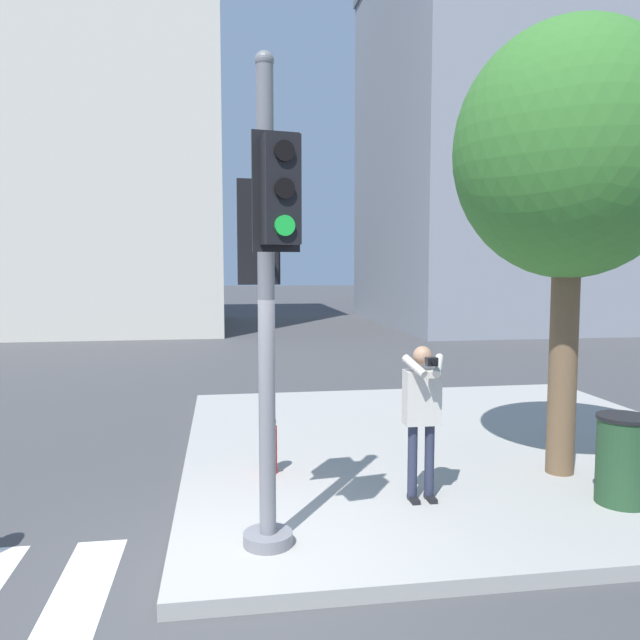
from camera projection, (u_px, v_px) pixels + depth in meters
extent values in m
plane|color=#424244|center=(221.00, 586.00, 5.49)|extent=(160.00, 160.00, 0.00)
cube|color=#9E9B96|center=(455.00, 446.00, 9.46)|extent=(8.00, 8.00, 0.15)
cube|color=silver|center=(77.00, 602.00, 5.22)|extent=(0.48, 2.33, 0.01)
cylinder|color=slate|center=(268.00, 538.00, 5.95)|extent=(0.47, 0.47, 0.12)
cylinder|color=slate|center=(266.00, 306.00, 5.76)|extent=(0.16, 0.16, 4.33)
sphere|color=slate|center=(264.00, 60.00, 5.56)|extent=(0.17, 0.17, 0.17)
cylinder|color=slate|center=(261.00, 231.00, 5.92)|extent=(0.08, 0.31, 0.05)
cube|color=black|center=(256.00, 233.00, 6.18)|extent=(0.33, 0.27, 0.90)
cube|color=black|center=(259.00, 232.00, 6.05)|extent=(0.42, 0.07, 1.02)
cylinder|color=black|center=(254.00, 204.00, 6.28)|extent=(0.17, 0.05, 0.17)
cylinder|color=black|center=(254.00, 234.00, 6.31)|extent=(0.17, 0.05, 0.17)
cylinder|color=green|center=(255.00, 263.00, 6.34)|extent=(0.17, 0.05, 0.17)
cylinder|color=slate|center=(272.00, 194.00, 5.45)|extent=(0.10, 0.31, 0.05)
cube|color=black|center=(280.00, 190.00, 5.20)|extent=(0.34, 0.29, 0.90)
cube|color=black|center=(276.00, 192.00, 5.32)|extent=(0.42, 0.10, 1.02)
cylinder|color=black|center=(284.00, 151.00, 5.04)|extent=(0.17, 0.06, 0.17)
cylinder|color=black|center=(285.00, 188.00, 5.07)|extent=(0.17, 0.06, 0.17)
cylinder|color=green|center=(285.00, 226.00, 5.09)|extent=(0.17, 0.06, 0.17)
cube|color=black|center=(414.00, 499.00, 7.04)|extent=(0.09, 0.24, 0.05)
cube|color=black|center=(431.00, 498.00, 7.07)|extent=(0.09, 0.24, 0.05)
cylinder|color=#282D42|center=(412.00, 462.00, 7.07)|extent=(0.11, 0.11, 0.87)
cylinder|color=#282D42|center=(429.00, 461.00, 7.10)|extent=(0.11, 0.11, 0.87)
cube|color=beige|center=(422.00, 397.00, 7.02)|extent=(0.40, 0.22, 0.62)
sphere|color=tan|center=(422.00, 356.00, 6.97)|extent=(0.21, 0.21, 0.21)
cube|color=black|center=(432.00, 362.00, 6.67)|extent=(0.12, 0.10, 0.09)
cylinder|color=black|center=(434.00, 363.00, 6.60)|extent=(0.06, 0.08, 0.06)
cylinder|color=beige|center=(414.00, 366.00, 6.82)|extent=(0.23, 0.35, 0.23)
cylinder|color=beige|center=(438.00, 365.00, 6.87)|extent=(0.23, 0.35, 0.23)
cylinder|color=brown|center=(563.00, 354.00, 7.90)|extent=(0.35, 0.35, 3.07)
ellipsoid|color=#38752D|center=(570.00, 151.00, 7.68)|extent=(2.86, 2.86, 3.14)
cylinder|color=red|center=(270.00, 450.00, 7.98)|extent=(0.19, 0.19, 0.61)
sphere|color=red|center=(270.00, 422.00, 7.95)|extent=(0.17, 0.17, 0.17)
cylinder|color=red|center=(270.00, 447.00, 7.85)|extent=(0.09, 0.06, 0.09)
cylinder|color=#234728|center=(623.00, 461.00, 6.95)|extent=(0.57, 0.57, 0.96)
cylinder|color=black|center=(625.00, 418.00, 6.91)|extent=(0.60, 0.60, 0.04)
cube|color=beige|center=(53.00, 117.00, 27.01)|extent=(14.43, 10.28, 18.44)
cube|color=gray|center=(555.00, 147.00, 30.07)|extent=(16.96, 13.19, 16.98)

